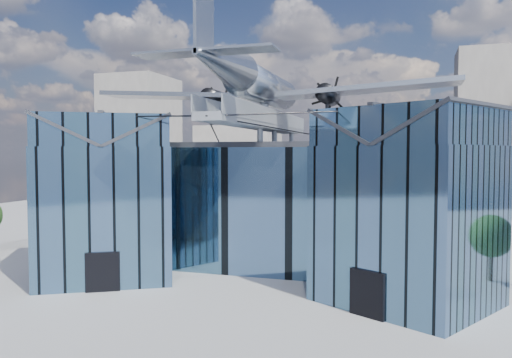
% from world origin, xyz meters
% --- Properties ---
extents(ground_plane, '(120.00, 120.00, 0.00)m').
position_xyz_m(ground_plane, '(0.00, 0.00, 0.00)').
color(ground_plane, gray).
extents(museum, '(32.88, 24.50, 17.60)m').
position_xyz_m(museum, '(0.00, 5.82, 5.54)').
color(museum, '#426688').
rests_on(museum, ground).
extents(bg_towers, '(77.00, 24.50, 26.00)m').
position_xyz_m(bg_towers, '(1.45, 50.49, 10.01)').
color(bg_towers, slate).
rests_on(bg_towers, ground).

